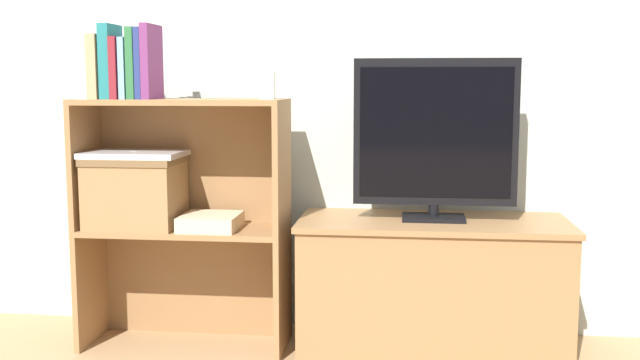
{
  "coord_description": "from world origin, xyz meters",
  "views": [
    {
      "loc": [
        0.31,
        -2.43,
        0.96
      ],
      "look_at": [
        0.0,
        0.14,
        0.62
      ],
      "focal_mm": 42.0,
      "sensor_mm": 36.0,
      "label": 1
    }
  ],
  "objects_px": {
    "book_tan": "(99,67)",
    "book_maroon": "(120,68)",
    "tv_stand": "(432,285)",
    "book_plum": "(152,62)",
    "tv": "(435,136)",
    "storage_basket_left": "(136,189)",
    "baby_monitor": "(267,85)",
    "book_navy": "(144,64)",
    "book_ivory": "(89,73)",
    "magazine_stack": "(211,222)",
    "book_forest": "(136,64)",
    "book_teal": "(111,62)",
    "laptop": "(135,154)",
    "book_skyblue": "(128,69)"
  },
  "relations": [
    {
      "from": "storage_basket_left",
      "to": "magazine_stack",
      "type": "relative_size",
      "value": 1.54
    },
    {
      "from": "book_tan",
      "to": "magazine_stack",
      "type": "xyz_separation_m",
      "value": [
        0.39,
        0.01,
        -0.54
      ]
    },
    {
      "from": "book_tan",
      "to": "book_teal",
      "type": "height_order",
      "value": "book_teal"
    },
    {
      "from": "book_ivory",
      "to": "book_navy",
      "type": "distance_m",
      "value": 0.21
    },
    {
      "from": "book_maroon",
      "to": "book_navy",
      "type": "relative_size",
      "value": 0.87
    },
    {
      "from": "book_skyblue",
      "to": "book_forest",
      "type": "height_order",
      "value": "book_forest"
    },
    {
      "from": "storage_basket_left",
      "to": "book_maroon",
      "type": "bearing_deg",
      "value": -142.15
    },
    {
      "from": "book_tan",
      "to": "baby_monitor",
      "type": "height_order",
      "value": "book_tan"
    },
    {
      "from": "tv_stand",
      "to": "book_teal",
      "type": "bearing_deg",
      "value": -175.0
    },
    {
      "from": "laptop",
      "to": "book_ivory",
      "type": "bearing_deg",
      "value": -170.62
    },
    {
      "from": "book_maroon",
      "to": "laptop",
      "type": "relative_size",
      "value": 0.62
    },
    {
      "from": "book_forest",
      "to": "baby_monitor",
      "type": "height_order",
      "value": "book_forest"
    },
    {
      "from": "magazine_stack",
      "to": "book_plum",
      "type": "bearing_deg",
      "value": -176.96
    },
    {
      "from": "book_maroon",
      "to": "book_forest",
      "type": "bearing_deg",
      "value": 0.0
    },
    {
      "from": "book_teal",
      "to": "book_ivory",
      "type": "bearing_deg",
      "value": 180.0
    },
    {
      "from": "book_ivory",
      "to": "book_forest",
      "type": "distance_m",
      "value": 0.18
    },
    {
      "from": "baby_monitor",
      "to": "laptop",
      "type": "bearing_deg",
      "value": -178.22
    },
    {
      "from": "laptop",
      "to": "magazine_stack",
      "type": "distance_m",
      "value": 0.37
    },
    {
      "from": "book_ivory",
      "to": "book_navy",
      "type": "bearing_deg",
      "value": -0.0
    },
    {
      "from": "book_teal",
      "to": "book_forest",
      "type": "distance_m",
      "value": 0.09
    },
    {
      "from": "book_ivory",
      "to": "book_plum",
      "type": "height_order",
      "value": "book_plum"
    },
    {
      "from": "magazine_stack",
      "to": "book_ivory",
      "type": "bearing_deg",
      "value": -178.6
    },
    {
      "from": "tv_stand",
      "to": "book_plum",
      "type": "distance_m",
      "value": 1.26
    },
    {
      "from": "tv",
      "to": "book_navy",
      "type": "xyz_separation_m",
      "value": [
        -1.01,
        -0.1,
        0.25
      ]
    },
    {
      "from": "book_plum",
      "to": "storage_basket_left",
      "type": "relative_size",
      "value": 0.79
    },
    {
      "from": "tv_stand",
      "to": "book_forest",
      "type": "bearing_deg",
      "value": -174.56
    },
    {
      "from": "tv",
      "to": "book_ivory",
      "type": "relative_size",
      "value": 3.19
    },
    {
      "from": "tv",
      "to": "storage_basket_left",
      "type": "bearing_deg",
      "value": -176.09
    },
    {
      "from": "book_maroon",
      "to": "book_plum",
      "type": "xyz_separation_m",
      "value": [
        0.11,
        0.0,
        0.02
      ]
    },
    {
      "from": "book_maroon",
      "to": "book_skyblue",
      "type": "relative_size",
      "value": 1.01
    },
    {
      "from": "book_tan",
      "to": "book_maroon",
      "type": "relative_size",
      "value": 1.04
    },
    {
      "from": "book_forest",
      "to": "laptop",
      "type": "height_order",
      "value": "book_forest"
    },
    {
      "from": "tv_stand",
      "to": "book_forest",
      "type": "height_order",
      "value": "book_forest"
    },
    {
      "from": "storage_basket_left",
      "to": "magazine_stack",
      "type": "bearing_deg",
      "value": -2.91
    },
    {
      "from": "book_forest",
      "to": "book_tan",
      "type": "bearing_deg",
      "value": 180.0
    },
    {
      "from": "baby_monitor",
      "to": "book_navy",
      "type": "bearing_deg",
      "value": -174.71
    },
    {
      "from": "magazine_stack",
      "to": "book_tan",
      "type": "bearing_deg",
      "value": -178.46
    },
    {
      "from": "storage_basket_left",
      "to": "laptop",
      "type": "height_order",
      "value": "laptop"
    },
    {
      "from": "book_ivory",
      "to": "book_tan",
      "type": "height_order",
      "value": "book_tan"
    },
    {
      "from": "book_navy",
      "to": "baby_monitor",
      "type": "height_order",
      "value": "book_navy"
    },
    {
      "from": "storage_basket_left",
      "to": "tv",
      "type": "bearing_deg",
      "value": 3.91
    },
    {
      "from": "book_navy",
      "to": "magazine_stack",
      "type": "height_order",
      "value": "book_navy"
    },
    {
      "from": "book_tan",
      "to": "baby_monitor",
      "type": "bearing_deg",
      "value": 3.83
    },
    {
      "from": "storage_basket_left",
      "to": "magazine_stack",
      "type": "height_order",
      "value": "storage_basket_left"
    },
    {
      "from": "book_ivory",
      "to": "book_teal",
      "type": "height_order",
      "value": "book_teal"
    },
    {
      "from": "book_teal",
      "to": "storage_basket_left",
      "type": "bearing_deg",
      "value": 20.43
    },
    {
      "from": "tv",
      "to": "book_teal",
      "type": "height_order",
      "value": "book_teal"
    },
    {
      "from": "book_maroon",
      "to": "storage_basket_left",
      "type": "height_order",
      "value": "book_maroon"
    },
    {
      "from": "book_ivory",
      "to": "magazine_stack",
      "type": "distance_m",
      "value": 0.67
    },
    {
      "from": "tv",
      "to": "book_teal",
      "type": "xyz_separation_m",
      "value": [
        -1.13,
        -0.1,
        0.26
      ]
    }
  ]
}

